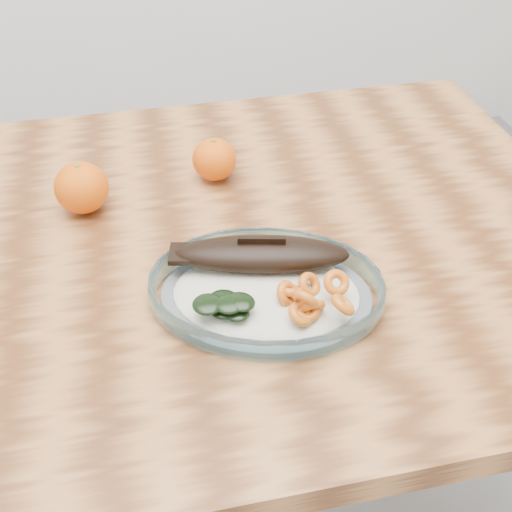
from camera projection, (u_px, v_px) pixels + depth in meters
name	position (u px, v px, depth m)	size (l,w,h in m)	color
dining_table	(180.00, 293.00, 0.95)	(1.20, 0.80, 0.75)	#5B3015
plated_meal	(266.00, 287.00, 0.79)	(0.64, 0.64, 0.08)	white
orange_left	(82.00, 188.00, 0.92)	(0.08, 0.08, 0.08)	#F55505
orange_right	(214.00, 159.00, 0.98)	(0.07, 0.07, 0.07)	#F55505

